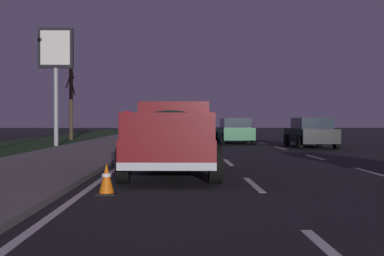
{
  "coord_description": "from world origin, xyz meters",
  "views": [
    {
      "loc": [
        -0.9,
        3.3,
        1.35
      ],
      "look_at": [
        13.84,
        2.96,
        1.15
      ],
      "focal_mm": 44.49,
      "sensor_mm": 36.0,
      "label": 1
    }
  ],
  "objects_px": {
    "gas_price_sign": "(56,58)",
    "sedan_black": "(310,132)",
    "sedan_blue": "(181,132)",
    "traffic_cone_near": "(106,179)",
    "pickup_truck": "(173,136)",
    "sedan_green": "(235,131)",
    "bare_tree_far": "(71,100)"
  },
  "relations": [
    {
      "from": "pickup_truck",
      "to": "sedan_black",
      "type": "bearing_deg",
      "value": -29.48
    },
    {
      "from": "bare_tree_far",
      "to": "pickup_truck",
      "type": "bearing_deg",
      "value": -160.96
    },
    {
      "from": "sedan_blue",
      "to": "traffic_cone_near",
      "type": "distance_m",
      "value": 17.13
    },
    {
      "from": "pickup_truck",
      "to": "gas_price_sign",
      "type": "xyz_separation_m",
      "value": [
        14.06,
        6.68,
        3.87
      ]
    },
    {
      "from": "pickup_truck",
      "to": "gas_price_sign",
      "type": "bearing_deg",
      "value": 25.4
    },
    {
      "from": "gas_price_sign",
      "to": "sedan_black",
      "type": "bearing_deg",
      "value": -97.85
    },
    {
      "from": "sedan_blue",
      "to": "sedan_green",
      "type": "distance_m",
      "value": 4.33
    },
    {
      "from": "bare_tree_far",
      "to": "sedan_green",
      "type": "bearing_deg",
      "value": -118.95
    },
    {
      "from": "sedan_black",
      "to": "traffic_cone_near",
      "type": "xyz_separation_m",
      "value": [
        -15.6,
        8.07,
        -0.5
      ]
    },
    {
      "from": "sedan_blue",
      "to": "traffic_cone_near",
      "type": "height_order",
      "value": "sedan_blue"
    },
    {
      "from": "sedan_blue",
      "to": "gas_price_sign",
      "type": "bearing_deg",
      "value": 86.66
    },
    {
      "from": "sedan_black",
      "to": "traffic_cone_near",
      "type": "height_order",
      "value": "sedan_black"
    },
    {
      "from": "pickup_truck",
      "to": "sedan_blue",
      "type": "distance_m",
      "value": 13.66
    },
    {
      "from": "pickup_truck",
      "to": "bare_tree_far",
      "type": "height_order",
      "value": "bare_tree_far"
    },
    {
      "from": "sedan_blue",
      "to": "gas_price_sign",
      "type": "distance_m",
      "value": 7.98
    },
    {
      "from": "sedan_black",
      "to": "sedan_blue",
      "type": "xyz_separation_m",
      "value": [
        1.47,
        6.72,
        0.0
      ]
    },
    {
      "from": "sedan_blue",
      "to": "bare_tree_far",
      "type": "bearing_deg",
      "value": 41.44
    },
    {
      "from": "sedan_green",
      "to": "bare_tree_far",
      "type": "distance_m",
      "value": 13.09
    },
    {
      "from": "pickup_truck",
      "to": "traffic_cone_near",
      "type": "distance_m",
      "value": 3.67
    },
    {
      "from": "gas_price_sign",
      "to": "traffic_cone_near",
      "type": "xyz_separation_m",
      "value": [
        -17.47,
        -5.5,
        -4.57
      ]
    },
    {
      "from": "sedan_black",
      "to": "gas_price_sign",
      "type": "distance_m",
      "value": 14.29
    },
    {
      "from": "sedan_blue",
      "to": "sedan_black",
      "type": "bearing_deg",
      "value": -102.36
    },
    {
      "from": "bare_tree_far",
      "to": "traffic_cone_near",
      "type": "bearing_deg",
      "value": -165.69
    },
    {
      "from": "sedan_green",
      "to": "gas_price_sign",
      "type": "xyz_separation_m",
      "value": [
        -2.44,
        10.13,
        4.07
      ]
    },
    {
      "from": "sedan_black",
      "to": "sedan_green",
      "type": "bearing_deg",
      "value": 38.6
    },
    {
      "from": "pickup_truck",
      "to": "sedan_green",
      "type": "xyz_separation_m",
      "value": [
        16.5,
        -3.45,
        -0.2
      ]
    },
    {
      "from": "pickup_truck",
      "to": "gas_price_sign",
      "type": "distance_m",
      "value": 16.04
    },
    {
      "from": "sedan_blue",
      "to": "traffic_cone_near",
      "type": "bearing_deg",
      "value": 175.46
    },
    {
      "from": "sedan_green",
      "to": "traffic_cone_near",
      "type": "height_order",
      "value": "sedan_green"
    },
    {
      "from": "gas_price_sign",
      "to": "traffic_cone_near",
      "type": "height_order",
      "value": "gas_price_sign"
    },
    {
      "from": "pickup_truck",
      "to": "sedan_blue",
      "type": "height_order",
      "value": "pickup_truck"
    },
    {
      "from": "sedan_black",
      "to": "sedan_green",
      "type": "xyz_separation_m",
      "value": [
        4.31,
        3.44,
        0.0
      ]
    }
  ]
}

